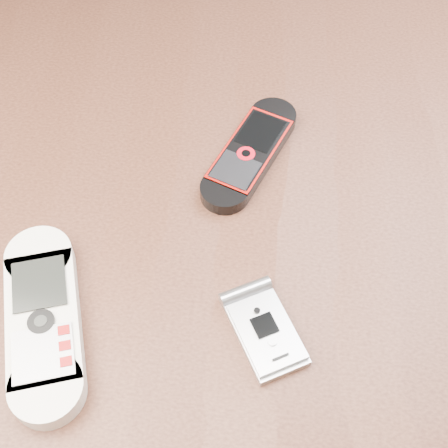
% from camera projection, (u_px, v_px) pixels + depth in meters
% --- Properties ---
extents(ground, '(4.00, 4.00, 0.00)m').
position_uv_depth(ground, '(221.00, 448.00, 1.20)').
color(ground, '#472B19').
rests_on(ground, ground).
extents(table, '(1.20, 0.80, 0.75)m').
position_uv_depth(table, '(219.00, 284.00, 0.68)').
color(table, black).
rests_on(table, ground).
extents(nokia_white, '(0.11, 0.19, 0.02)m').
position_uv_depth(nokia_white, '(43.00, 319.00, 0.52)').
color(nokia_white, white).
rests_on(nokia_white, table).
extents(nokia_black_red, '(0.11, 0.17, 0.02)m').
position_uv_depth(nokia_black_red, '(250.00, 152.00, 0.63)').
color(nokia_black_red, black).
rests_on(nokia_black_red, table).
extents(motorola_razr, '(0.08, 0.10, 0.01)m').
position_uv_depth(motorola_razr, '(265.00, 331.00, 0.52)').
color(motorola_razr, '#BABBC0').
rests_on(motorola_razr, table).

